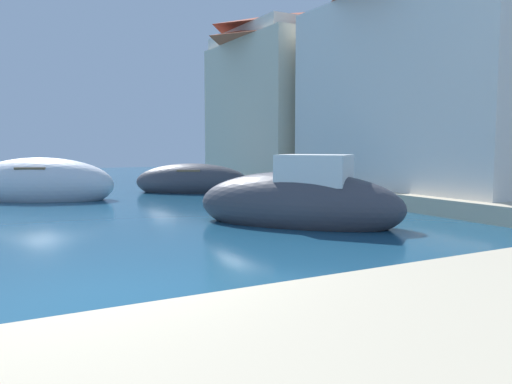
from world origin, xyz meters
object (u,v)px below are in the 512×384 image
moored_boat_2 (299,203)px  waterfront_building_annex (287,99)px  moored_boat_3 (192,182)px  waterfront_building_far (283,94)px  moored_boat_1 (40,185)px  waterfront_building_main (426,79)px

moored_boat_2 → waterfront_building_annex: bearing=-69.5°
moored_boat_3 → waterfront_building_far: size_ratio=0.61×
moored_boat_1 → waterfront_building_annex: waterfront_building_annex is taller
waterfront_building_annex → waterfront_building_far: waterfront_building_far is taller
moored_boat_2 → waterfront_building_far: size_ratio=0.66×
moored_boat_2 → waterfront_building_annex: waterfront_building_annex is taller
moored_boat_2 → moored_boat_3: size_ratio=1.08×
moored_boat_2 → moored_boat_3: (1.03, 9.79, -0.12)m
moored_boat_1 → moored_boat_3: bearing=30.5°
moored_boat_2 → waterfront_building_annex: 14.55m
waterfront_building_annex → moored_boat_1: bearing=-168.8°
moored_boat_2 → moored_boat_1: bearing=-10.7°
moored_boat_1 → waterfront_building_far: bearing=41.6°
waterfront_building_annex → waterfront_building_far: size_ratio=1.00×
moored_boat_2 → waterfront_building_main: (7.24, 2.68, 3.84)m
moored_boat_2 → waterfront_building_main: waterfront_building_main is taller
moored_boat_1 → moored_boat_2: bearing=-33.7°
moored_boat_1 → moored_boat_2: (5.03, -9.58, 0.00)m
moored_boat_1 → moored_boat_3: size_ratio=1.16×
moored_boat_1 → moored_boat_3: moored_boat_1 is taller
moored_boat_3 → waterfront_building_far: bearing=57.5°
moored_boat_2 → waterfront_building_annex: size_ratio=0.65×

